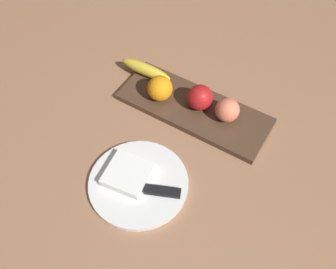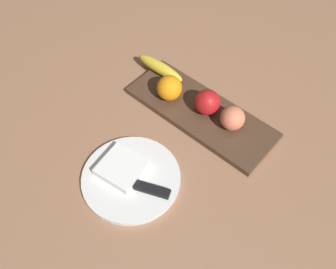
# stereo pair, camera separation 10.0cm
# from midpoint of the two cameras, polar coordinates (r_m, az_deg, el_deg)

# --- Properties ---
(ground_plane) EXTENTS (2.40, 2.40, 0.00)m
(ground_plane) POSITION_cam_midpoint_polar(r_m,az_deg,el_deg) (1.08, 8.31, 0.89)
(ground_plane) COLOR #996A4C
(fruit_tray) EXTENTS (0.44, 0.16, 0.02)m
(fruit_tray) POSITION_cam_midpoint_polar(r_m,az_deg,el_deg) (1.10, 7.48, 3.11)
(fruit_tray) COLOR #4C3424
(fruit_tray) RESTS_ON ground_plane
(apple) EXTENTS (0.07, 0.07, 0.07)m
(apple) POSITION_cam_midpoint_polar(r_m,az_deg,el_deg) (1.07, 8.55, 4.63)
(apple) COLOR red
(apple) RESTS_ON fruit_tray
(banana) EXTENTS (0.17, 0.04, 0.04)m
(banana) POSITION_cam_midpoint_polar(r_m,az_deg,el_deg) (1.18, 1.28, 9.73)
(banana) COLOR yellow
(banana) RESTS_ON fruit_tray
(orange_near_apple) EXTENTS (0.07, 0.07, 0.07)m
(orange_near_apple) POSITION_cam_midpoint_polar(r_m,az_deg,el_deg) (1.10, 2.83, 6.78)
(orange_near_apple) COLOR orange
(orange_near_apple) RESTS_ON fruit_tray
(peach) EXTENTS (0.07, 0.07, 0.07)m
(peach) POSITION_cam_midpoint_polar(r_m,az_deg,el_deg) (1.05, 12.29, 2.21)
(peach) COLOR #E77958
(peach) RESTS_ON fruit_tray
(dinner_plate) EXTENTS (0.25, 0.25, 0.01)m
(dinner_plate) POSITION_cam_midpoint_polar(r_m,az_deg,el_deg) (0.98, -2.60, -6.72)
(dinner_plate) COLOR white
(dinner_plate) RESTS_ON ground_plane
(folded_napkin) EXTENTS (0.12, 0.12, 0.02)m
(folded_napkin) POSITION_cam_midpoint_polar(r_m,az_deg,el_deg) (0.97, -4.00, -5.15)
(folded_napkin) COLOR white
(folded_napkin) RESTS_ON dinner_plate
(knife) EXTENTS (0.17, 0.09, 0.01)m
(knife) POSITION_cam_midpoint_polar(r_m,az_deg,el_deg) (0.95, -0.22, -8.20)
(knife) COLOR silver
(knife) RESTS_ON dinner_plate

